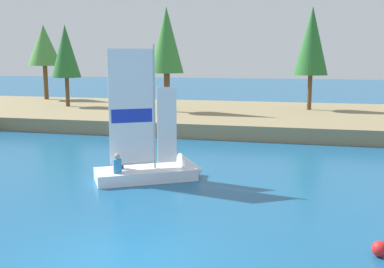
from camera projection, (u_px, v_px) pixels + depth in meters
name	position (u px, v px, depth m)	size (l,w,h in m)	color
ground_plane	(116.00, 262.00, 10.24)	(200.00, 200.00, 0.00)	#195684
shore_bank	(249.00, 117.00, 32.48)	(80.00, 15.03, 0.85)	#897A56
shoreline_tree_left	(44.00, 46.00, 41.21)	(2.99, 2.99, 6.67)	brown
shoreline_tree_midleft	(66.00, 52.00, 34.97)	(2.22, 2.22, 6.21)	brown
shoreline_tree_centre	(166.00, 41.00, 31.41)	(2.35, 2.35, 7.15)	brown
shoreline_tree_midright	(312.00, 41.00, 32.45)	(2.40, 2.40, 7.30)	brown
sailboat	(164.00, 168.00, 17.37)	(4.31, 3.44, 5.50)	white
channel_buoy	(380.00, 249.00, 10.47)	(0.37, 0.37, 0.37)	red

